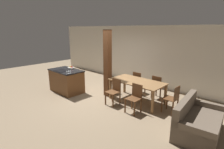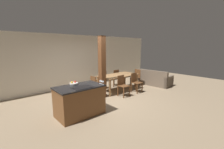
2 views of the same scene
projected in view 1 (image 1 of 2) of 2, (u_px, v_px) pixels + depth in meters
ground_plane at (97, 96)px, 6.83m from camera, size 16.00×16.00×0.00m
wall_back at (138, 55)px, 8.36m from camera, size 11.20×0.08×2.70m
kitchen_island at (67, 81)px, 7.25m from camera, size 1.43×0.86×0.94m
fruit_bowl at (71, 68)px, 7.34m from camera, size 0.26×0.26×0.11m
wine_glass_near at (67, 71)px, 6.42m from camera, size 0.06×0.06×0.14m
wine_glass_middle at (69, 71)px, 6.48m from camera, size 0.06×0.06×0.14m
wine_glass_far at (70, 71)px, 6.53m from camera, size 0.06×0.06×0.14m
dining_table at (137, 84)px, 6.20m from camera, size 1.93×0.99×0.77m
dining_chair_near_left at (114, 91)px, 6.02m from camera, size 0.40×0.40×0.89m
dining_chair_near_right at (135, 98)px, 5.45m from camera, size 0.40×0.40×0.89m
dining_chair_far_left at (138, 82)px, 7.05m from camera, size 0.40×0.40×0.89m
dining_chair_far_right at (158, 87)px, 6.48m from camera, size 0.40×0.40×0.89m
dining_chair_head_end at (110, 81)px, 7.13m from camera, size 0.40×0.40×0.89m
dining_chair_foot_end at (172, 99)px, 5.37m from camera, size 0.40×0.40×0.89m
couch at (198, 122)px, 4.38m from camera, size 1.07×1.76×0.85m
timber_post at (108, 64)px, 6.63m from camera, size 0.23×0.23×2.54m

